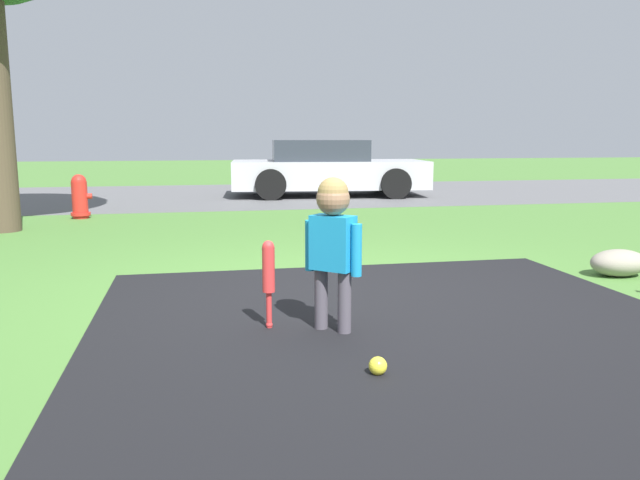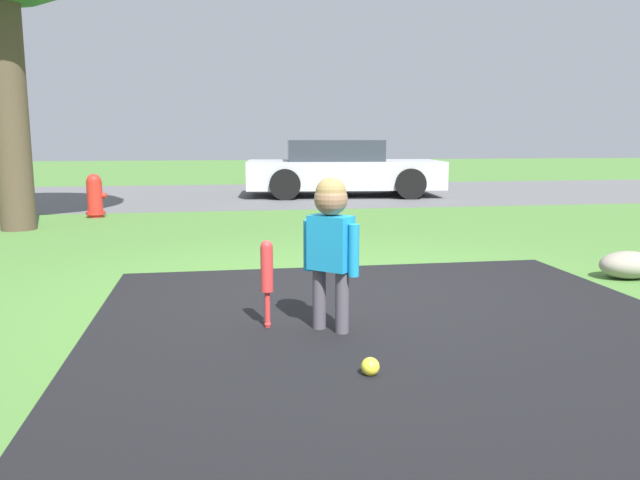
{
  "view_description": "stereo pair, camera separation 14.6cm",
  "coord_description": "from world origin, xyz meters",
  "px_view_note": "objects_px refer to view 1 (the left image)",
  "views": [
    {
      "loc": [
        -1.05,
        -4.64,
        1.2
      ],
      "look_at": [
        -0.22,
        -0.54,
        0.52
      ],
      "focal_mm": 35.0,
      "sensor_mm": 36.0,
      "label": 1
    },
    {
      "loc": [
        -0.9,
        -4.67,
        1.2
      ],
      "look_at": [
        -0.22,
        -0.54,
        0.52
      ],
      "focal_mm": 35.0,
      "sensor_mm": 36.0,
      "label": 2
    }
  ],
  "objects_px": {
    "child": "(333,233)",
    "fire_hydrant": "(80,197)",
    "sports_ball": "(378,366)",
    "parked_car": "(327,169)",
    "baseball_bat": "(269,272)"
  },
  "relations": [
    {
      "from": "child",
      "to": "fire_hydrant",
      "type": "distance_m",
      "value": 6.71
    },
    {
      "from": "fire_hydrant",
      "to": "child",
      "type": "bearing_deg",
      "value": -67.9
    },
    {
      "from": "sports_ball",
      "to": "parked_car",
      "type": "distance_m",
      "value": 10.07
    },
    {
      "from": "baseball_bat",
      "to": "parked_car",
      "type": "distance_m",
      "value": 9.27
    },
    {
      "from": "child",
      "to": "fire_hydrant",
      "type": "bearing_deg",
      "value": 154.71
    },
    {
      "from": "sports_ball",
      "to": "parked_car",
      "type": "bearing_deg",
      "value": 79.41
    },
    {
      "from": "baseball_bat",
      "to": "fire_hydrant",
      "type": "xyz_separation_m",
      "value": [
        -2.13,
        6.07,
        -0.04
      ]
    },
    {
      "from": "baseball_bat",
      "to": "parked_car",
      "type": "relative_size",
      "value": 0.14
    },
    {
      "from": "baseball_bat",
      "to": "sports_ball",
      "type": "xyz_separation_m",
      "value": [
        0.45,
        -0.91,
        -0.32
      ]
    },
    {
      "from": "child",
      "to": "fire_hydrant",
      "type": "relative_size",
      "value": 1.46
    },
    {
      "from": "child",
      "to": "parked_car",
      "type": "bearing_deg",
      "value": 120.75
    },
    {
      "from": "child",
      "to": "sports_ball",
      "type": "bearing_deg",
      "value": -42.48
    },
    {
      "from": "child",
      "to": "sports_ball",
      "type": "distance_m",
      "value": 0.97
    },
    {
      "from": "sports_ball",
      "to": "fire_hydrant",
      "type": "height_order",
      "value": "fire_hydrant"
    },
    {
      "from": "baseball_bat",
      "to": "fire_hydrant",
      "type": "bearing_deg",
      "value": 109.38
    }
  ]
}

